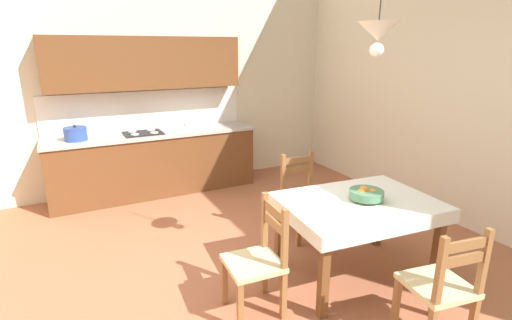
% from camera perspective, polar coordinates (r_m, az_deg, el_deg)
% --- Properties ---
extents(ground_plane, '(6.46, 6.50, 0.10)m').
position_cam_1_polar(ground_plane, '(3.68, -3.56, -18.73)').
color(ground_plane, '#A86042').
extents(wall_back, '(6.46, 0.12, 4.19)m').
position_cam_1_polar(wall_back, '(5.90, -16.27, 16.06)').
color(wall_back, beige).
rests_on(wall_back, ground_plane).
extents(wall_right, '(0.12, 6.50, 4.19)m').
position_cam_1_polar(wall_right, '(5.00, 30.34, 14.60)').
color(wall_right, beige).
rests_on(wall_right, ground_plane).
extents(kitchen_cabinetry, '(2.88, 0.63, 2.20)m').
position_cam_1_polar(kitchen_cabinetry, '(5.70, -15.00, 3.58)').
color(kitchen_cabinetry, brown).
rests_on(kitchen_cabinetry, ground_plane).
extents(dining_table, '(1.43, 1.10, 0.75)m').
position_cam_1_polar(dining_table, '(3.61, 14.77, -7.63)').
color(dining_table, brown).
rests_on(dining_table, ground_plane).
extents(dining_chair_tv_side, '(0.45, 0.45, 0.93)m').
position_cam_1_polar(dining_chair_tv_side, '(3.14, 0.30, -14.66)').
color(dining_chair_tv_side, '#D1BC89').
rests_on(dining_chair_tv_side, ground_plane).
extents(dining_chair_camera_side, '(0.48, 0.48, 0.93)m').
position_cam_1_polar(dining_chair_camera_side, '(3.14, 25.71, -16.55)').
color(dining_chair_camera_side, '#D1BC89').
rests_on(dining_chair_camera_side, ground_plane).
extents(dining_chair_kitchen_side, '(0.43, 0.43, 0.93)m').
position_cam_1_polar(dining_chair_kitchen_side, '(4.36, 6.92, -5.57)').
color(dining_chair_kitchen_side, '#D1BC89').
rests_on(dining_chair_kitchen_side, ground_plane).
extents(fruit_bowl, '(0.30, 0.30, 0.12)m').
position_cam_1_polar(fruit_bowl, '(3.56, 15.94, -4.85)').
color(fruit_bowl, '#4C7F5B').
rests_on(fruit_bowl, dining_table).
extents(pendant_lamp, '(0.32, 0.32, 0.80)m').
position_cam_1_polar(pendant_lamp, '(3.26, 17.59, 17.51)').
color(pendant_lamp, black).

